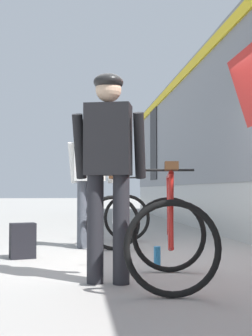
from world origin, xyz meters
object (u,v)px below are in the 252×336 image
at_px(cyclist_far_in_white, 91,170).
at_px(bicycle_far_white, 120,217).
at_px(bicycle_near_red, 170,235).
at_px(backpack_on_platform, 23,241).
at_px(cyclist_near_in_dark, 108,157).
at_px(water_bottle_near_the_bikes, 157,257).

xyz_separation_m(cyclist_far_in_white, bicycle_far_white, (0.43, 0.23, -0.65)).
bearing_deg(bicycle_near_red, cyclist_far_in_white, 104.05).
relative_size(bicycle_far_white, backpack_on_platform, 3.07).
relative_size(cyclist_near_in_dark, bicycle_near_red, 1.49).
bearing_deg(water_bottle_near_the_bikes, cyclist_far_in_white, 112.24).
distance_m(cyclist_near_in_dark, water_bottle_near_the_bikes, 1.33).
height_order(cyclist_near_in_dark, backpack_on_platform, cyclist_near_in_dark).
distance_m(cyclist_far_in_white, water_bottle_near_the_bikes, 1.91).
height_order(cyclist_near_in_dark, bicycle_far_white, cyclist_near_in_dark).
relative_size(bicycle_near_red, backpack_on_platform, 2.96).
xyz_separation_m(cyclist_far_in_white, water_bottle_near_the_bikes, (0.63, -1.53, -0.95)).
bearing_deg(bicycle_far_white, bicycle_near_red, -86.45).
bearing_deg(cyclist_near_in_dark, backpack_on_platform, 120.45).
distance_m(cyclist_far_in_white, bicycle_near_red, 2.50).
distance_m(cyclist_near_in_dark, cyclist_far_in_white, 2.28).
xyz_separation_m(bicycle_far_white, backpack_on_platform, (-1.22, -1.03, -0.20)).
relative_size(cyclist_near_in_dark, cyclist_far_in_white, 1.00).
bearing_deg(cyclist_near_in_dark, cyclist_far_in_white, 91.83).
relative_size(cyclist_far_in_white, water_bottle_near_the_bikes, 8.55).
bearing_deg(bicycle_near_red, backpack_on_platform, 131.87).
distance_m(bicycle_far_white, water_bottle_near_the_bikes, 1.80).
xyz_separation_m(bicycle_near_red, bicycle_far_white, (-0.16, 2.57, 0.00)).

